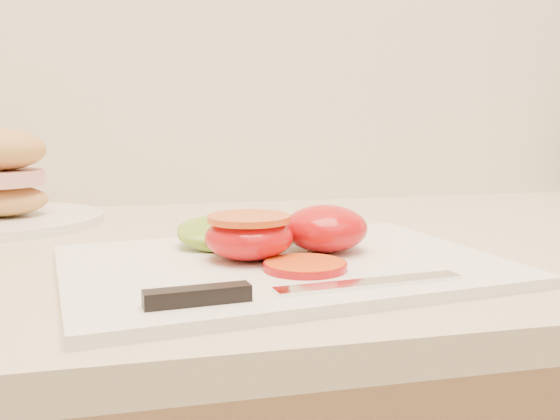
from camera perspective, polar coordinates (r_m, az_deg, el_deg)
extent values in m
cube|color=silver|center=(0.58, 0.23, -5.05)|extent=(0.43, 0.33, 0.01)
ellipsoid|color=#B01112|center=(0.61, 4.18, -1.67)|extent=(0.08, 0.08, 0.05)
ellipsoid|color=#B01112|center=(0.58, -2.85, -2.50)|extent=(0.08, 0.08, 0.04)
cylinder|color=red|center=(0.57, -2.86, -0.77)|extent=(0.08, 0.08, 0.01)
cylinder|color=#DA5D1C|center=(0.54, 2.31, -5.11)|extent=(0.07, 0.07, 0.01)
ellipsoid|color=#94BB31|center=(0.65, -3.76, -2.04)|extent=(0.15, 0.12, 0.03)
cube|color=silver|center=(0.50, 8.24, -6.62)|extent=(0.16, 0.04, 0.00)
cube|color=black|center=(0.45, -7.55, -7.77)|extent=(0.08, 0.02, 0.01)
cylinder|color=white|center=(0.89, -24.04, -0.88)|extent=(0.25, 0.25, 0.01)
ellipsoid|color=#B67E46|center=(0.89, -24.15, 0.79)|extent=(0.12, 0.10, 0.04)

